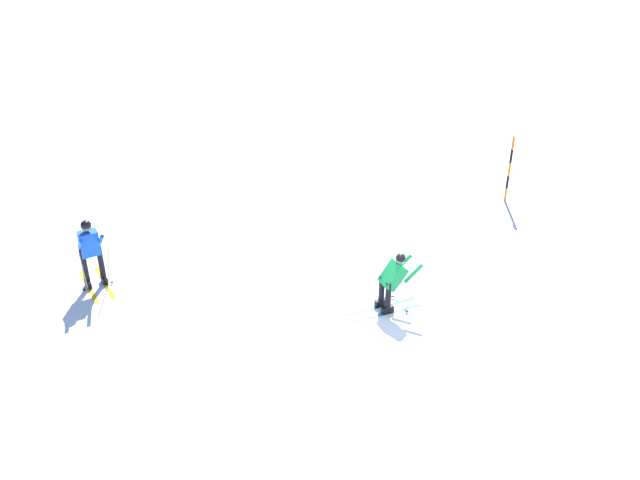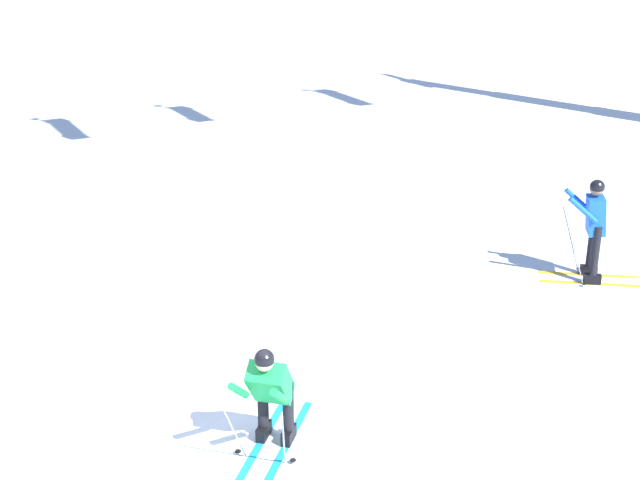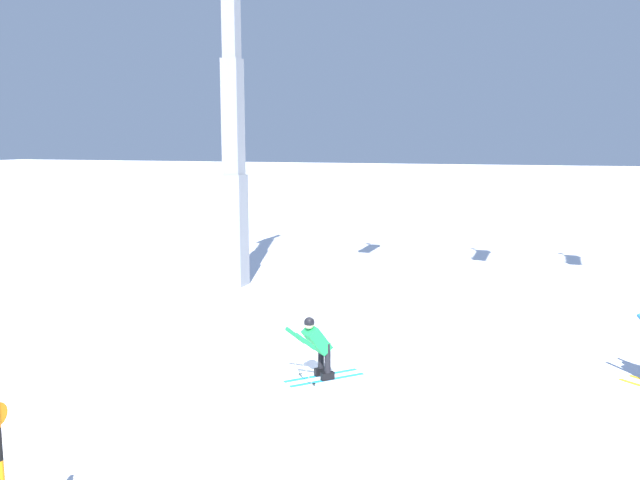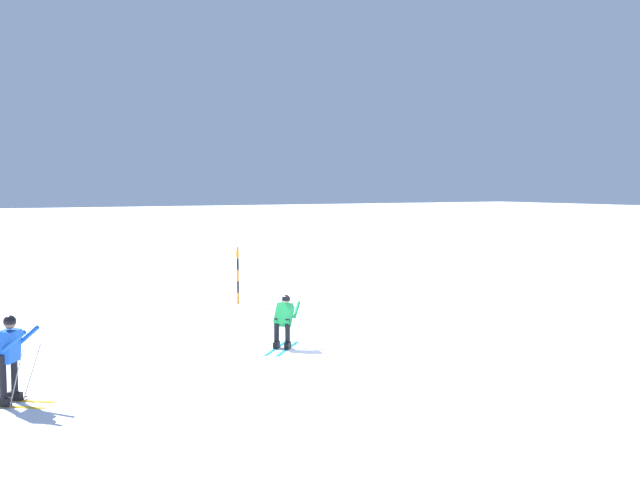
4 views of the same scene
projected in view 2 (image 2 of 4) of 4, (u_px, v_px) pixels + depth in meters
name	position (u px, v px, depth m)	size (l,w,h in m)	color
ground_plane	(241.00, 441.00, 9.87)	(260.00, 260.00, 0.00)	white
skier_carving_main	(270.00, 390.00, 9.46)	(1.55, 1.58, 1.48)	#198CCC
skier_distant_uphill	(594.00, 222.00, 13.84)	(1.59, 1.36, 1.76)	yellow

